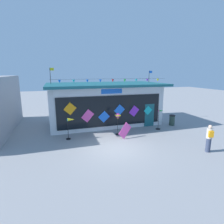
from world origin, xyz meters
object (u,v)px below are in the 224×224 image
kite_shop_building (104,103)px  wind_spinner_far_left (70,123)px  wind_spinner_center_left (160,118)px  display_kite_on_ground (125,130)px  trash_bin (172,120)px  wind_spinner_left (118,117)px  person_near_camera (209,138)px

kite_shop_building → wind_spinner_far_left: size_ratio=6.51×
wind_spinner_center_left → display_kite_on_ground: (-3.54, -1.08, -0.40)m
wind_spinner_far_left → trash_bin: 9.10m
wind_spinner_far_left → trash_bin: bearing=4.8°
kite_shop_building → wind_spinner_left: (0.06, -3.58, -0.52)m
person_near_camera → display_kite_on_ground: bearing=-18.6°
wind_spinner_far_left → trash_bin: wind_spinner_far_left is taller
trash_bin → wind_spinner_left: bearing=-170.6°
wind_spinner_far_left → wind_spinner_left: wind_spinner_left is taller
wind_spinner_center_left → trash_bin: (1.74, 0.68, -0.49)m
person_near_camera → display_kite_on_ground: person_near_camera is taller
trash_bin → wind_spinner_far_left: bearing=-175.2°
wind_spinner_left → wind_spinner_center_left: wind_spinner_left is taller
wind_spinner_left → display_kite_on_ground: size_ratio=1.59×
wind_spinner_far_left → person_near_camera: size_ratio=0.92×
kite_shop_building → wind_spinner_center_left: size_ratio=6.00×
wind_spinner_far_left → display_kite_on_ground: size_ratio=1.44×
wind_spinner_far_left → display_kite_on_ground: wind_spinner_far_left is taller
wind_spinner_left → wind_spinner_center_left: bearing=3.7°
wind_spinner_left → display_kite_on_ground: (0.28, -0.83, -0.81)m
wind_spinner_far_left → display_kite_on_ground: bearing=-14.8°
wind_spinner_far_left → display_kite_on_ground: (3.77, -0.99, -0.58)m
person_near_camera → trash_bin: (1.39, 5.46, -0.41)m
wind_spinner_center_left → wind_spinner_left: bearing=-176.3°
kite_shop_building → trash_bin: kite_shop_building is taller
wind_spinner_left → trash_bin: bearing=9.4°
person_near_camera → wind_spinner_left: bearing=-22.4°
wind_spinner_center_left → trash_bin: wind_spinner_center_left is taller
kite_shop_building → person_near_camera: kite_shop_building is taller
trash_bin → display_kite_on_ground: (-5.27, -1.75, 0.09)m
kite_shop_building → wind_spinner_left: size_ratio=5.88×
wind_spinner_left → person_near_camera: 6.18m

